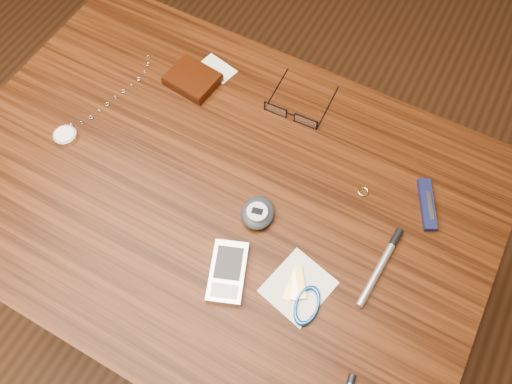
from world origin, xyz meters
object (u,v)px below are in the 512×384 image
Objects in this scene: eyeglasses at (292,113)px; wallet_and_card at (193,79)px; pda_phone at (228,272)px; pocket_knife at (427,204)px; pocket_watch at (68,133)px; desk at (218,211)px; silver_pen at (384,261)px; pedometer at (258,213)px; notepad_keys at (303,296)px.

wallet_and_card is at bearing -174.97° from eyeglasses.
wallet_and_card is 0.42m from pda_phone.
pocket_knife is (0.52, -0.04, -0.00)m from wallet_and_card.
eyeglasses reaches higher than pocket_watch.
pocket_watch is (-0.31, -0.04, 0.11)m from desk.
silver_pen is (-0.03, -0.14, -0.00)m from pocket_knife.
pedometer is at bearing 93.34° from pda_phone.
pocket_knife reaches higher than desk.
pda_phone is 0.37m from pocket_knife.
wallet_and_card is 0.27m from pocket_watch.
pedometer reaches higher than pocket_watch.
eyeglasses is at bearing 98.52° from pda_phone.
pda_phone is 0.76× the size of silver_pen.
pedometer is at bearing -173.60° from silver_pen.
pda_phone reaches higher than desk.
eyeglasses reaches higher than pocket_knife.
wallet_and_card is at bearing 57.67° from pocket_watch.
notepad_keys is at bearing -36.92° from wallet_and_card.
pocket_watch is 2.72× the size of pocket_knife.
eyeglasses is 1.55× the size of pedometer.
pedometer is (0.40, 0.02, 0.01)m from pocket_watch.
silver_pen is (0.23, 0.03, -0.01)m from pedometer.
pocket_watch is at bearing -164.28° from pocket_knife.
wallet_and_card is 0.83× the size of silver_pen.
wallet_and_card is at bearing 143.08° from notepad_keys.
pocket_watch reaches higher than notepad_keys.
eyeglasses is 0.46× the size of pocket_watch.
silver_pen reaches higher than desk.
eyeglasses is at bearing 5.03° from wallet_and_card.
pda_phone is at bearing -51.53° from desk.
wallet_and_card is 1.32× the size of pocket_knife.
eyeglasses is at bearing 34.35° from pocket_watch.
notepad_keys is 1.22× the size of pocket_knife.
notepad_keys is at bearing -7.40° from pocket_watch.
desk is 0.24m from eyeglasses.
eyeglasses is 1.01× the size of notepad_keys.
silver_pen is at bearing -19.93° from wallet_and_card.
eyeglasses is 0.34m from pda_phone.
desk is 0.33m from pocket_watch.
pocket_knife is (0.35, 0.15, 0.11)m from desk.
pocket_knife is (0.66, 0.19, 0.00)m from pocket_watch.
pda_phone is at bearing -147.02° from silver_pen.
wallet_and_card is at bearing 142.10° from pedometer.
eyeglasses is 1.02× the size of pda_phone.
pocket_watch is (-0.14, -0.23, -0.00)m from wallet_and_card.
desk is 0.15m from pedometer.
wallet_and_card is 1.06× the size of eyeglasses.
pedometer is at bearing -37.90° from wallet_and_card.
wallet_and_card reaches higher than desk.
pocket_knife and silver_pen have the same top height.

